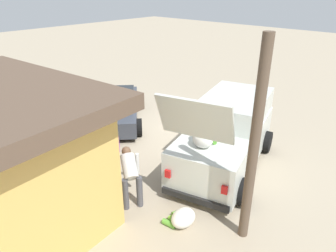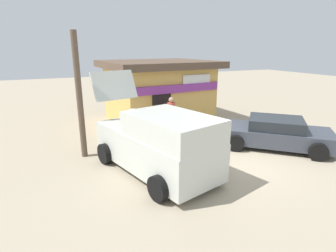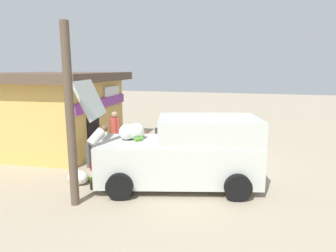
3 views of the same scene
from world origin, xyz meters
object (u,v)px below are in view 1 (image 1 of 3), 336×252
object	(u,v)px
parked_sedan	(114,108)
unloaded_banana_pile	(182,218)
customer_bending	(130,173)
vendor_standing	(104,150)
paint_bucket	(60,144)
delivery_van	(227,134)

from	to	relation	value
parked_sedan	unloaded_banana_pile	size ratio (longest dim) A/B	6.37
customer_bending	parked_sedan	bearing A→B (deg)	-34.54
parked_sedan	vendor_standing	xyz separation A→B (m)	(-3.07, 2.76, 0.44)
parked_sedan	paint_bucket	xyz separation A→B (m)	(-0.52, 2.66, -0.35)
delivery_van	parked_sedan	xyz separation A→B (m)	(4.87, 0.21, -0.40)
vendor_standing	paint_bucket	bearing A→B (deg)	-2.34
delivery_van	vendor_standing	distance (m)	3.47
parked_sedan	delivery_van	bearing A→B (deg)	-177.53
parked_sedan	customer_bending	xyz separation A→B (m)	(-4.19, 2.88, 0.29)
unloaded_banana_pile	paint_bucket	size ratio (longest dim) A/B	1.62
parked_sedan	unloaded_banana_pile	bearing A→B (deg)	154.64
unloaded_banana_pile	customer_bending	bearing A→B (deg)	8.86
customer_bending	unloaded_banana_pile	distance (m)	1.59
vendor_standing	unloaded_banana_pile	world-z (taller)	vendor_standing
vendor_standing	customer_bending	bearing A→B (deg)	173.66
customer_bending	paint_bucket	xyz separation A→B (m)	(3.67, -0.23, -0.64)
delivery_van	paint_bucket	xyz separation A→B (m)	(4.35, 2.87, -0.76)
parked_sedan	unloaded_banana_pile	xyz separation A→B (m)	(-5.62, 2.66, -0.37)
delivery_van	vendor_standing	bearing A→B (deg)	58.71
delivery_van	paint_bucket	bearing A→B (deg)	33.35
vendor_standing	unloaded_banana_pile	bearing A→B (deg)	-177.80
parked_sedan	unloaded_banana_pile	distance (m)	6.23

